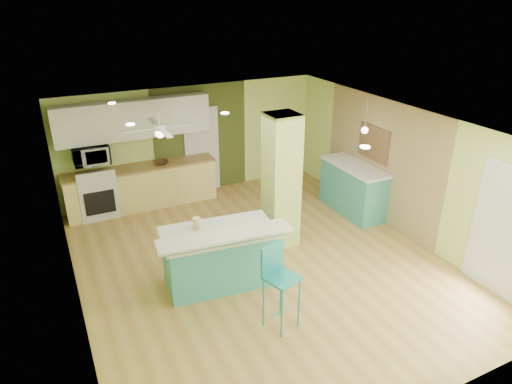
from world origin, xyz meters
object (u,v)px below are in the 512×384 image
fruit_bowl (161,163)px  canister (197,223)px  peninsula (220,256)px  bar_stool (278,273)px  side_counter (353,188)px

fruit_bowl → canister: size_ratio=1.60×
peninsula → fruit_bowl: (0.01, 3.35, 0.47)m
bar_stool → fruit_bowl: 4.65m
peninsula → side_counter: size_ratio=1.27×
peninsula → canister: (-0.27, 0.24, 0.54)m
side_counter → canister: (-3.83, -0.96, 0.51)m
peninsula → bar_stool: (0.36, -1.28, 0.34)m
peninsula → fruit_bowl: bearing=95.9°
bar_stool → fruit_bowl: (-0.35, 4.63, 0.13)m
fruit_bowl → canister: bearing=-95.1°
side_counter → fruit_bowl: 4.17m
fruit_bowl → canister: 3.12m
peninsula → canister: size_ratio=11.19×
canister → fruit_bowl: bearing=84.9°
peninsula → side_counter: bearing=24.6°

